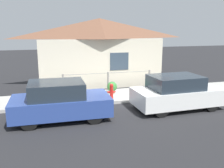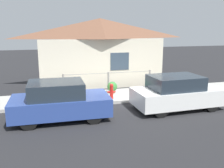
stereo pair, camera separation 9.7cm
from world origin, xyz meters
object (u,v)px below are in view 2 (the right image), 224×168
object	(u,v)px
car_right	(177,93)
fire_hydrant	(111,91)
car_left	(60,101)
potted_plant_near_hydrant	(112,87)

from	to	relation	value
car_right	fire_hydrant	xyz separation A→B (m)	(-2.49, 1.74, -0.19)
car_left	fire_hydrant	world-z (taller)	car_left
car_right	potted_plant_near_hydrant	distance (m)	3.51
car_left	car_right	distance (m)	5.00
car_left	potted_plant_near_hydrant	bearing A→B (deg)	44.87
car_right	potted_plant_near_hydrant	bearing A→B (deg)	126.50
car_right	fire_hydrant	size ratio (longest dim) A/B	5.29
car_left	fire_hydrant	size ratio (longest dim) A/B	5.05
car_left	potted_plant_near_hydrant	xyz separation A→B (m)	(2.81, 2.73, -0.26)
potted_plant_near_hydrant	fire_hydrant	bearing A→B (deg)	-106.68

